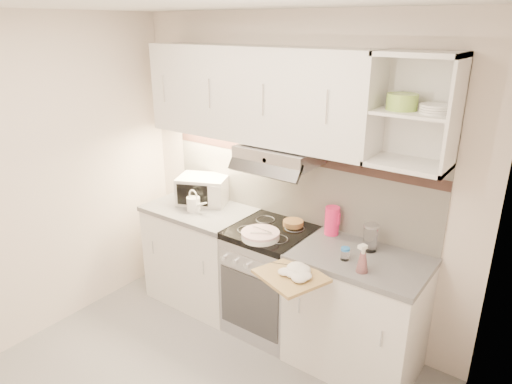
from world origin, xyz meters
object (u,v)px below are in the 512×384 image
plate_stack (260,235)px  cutting_board (291,276)px  electric_range (270,279)px  watering_can (194,203)px  microwave (203,189)px  glass_jar (370,237)px  pink_pitcher (332,221)px  spray_bottle (363,260)px

plate_stack → cutting_board: plate_stack is taller
electric_range → watering_can: 0.91m
microwave → plate_stack: (0.84, -0.30, -0.09)m
plate_stack → microwave: bearing=160.6°
glass_jar → plate_stack: bearing=-157.8°
electric_range → watering_can: size_ratio=4.07×
plate_stack → electric_range: bearing=98.1°
microwave → pink_pitcher: microwave is taller
watering_can → spray_bottle: (1.57, -0.11, 0.01)m
electric_range → microwave: microwave is taller
pink_pitcher → plate_stack: bearing=-134.6°
spray_bottle → plate_stack: bearing=-159.1°
watering_can → glass_jar: 1.51m
microwave → plate_stack: 0.89m
glass_jar → cutting_board: (-0.29, -0.58, -0.13)m
plate_stack → pink_pitcher: pink_pitcher is taller
electric_range → pink_pitcher: pink_pitcher is taller
microwave → glass_jar: size_ratio=2.60×
microwave → plate_stack: size_ratio=1.79×
spray_bottle → watering_can: bearing=-162.5°
spray_bottle → cutting_board: bearing=-121.7°
microwave → electric_range: bearing=-32.1°
glass_jar → spray_bottle: bearing=-75.7°
electric_range → glass_jar: bearing=8.8°
electric_range → cutting_board: bearing=-44.3°
electric_range → plate_stack: size_ratio=3.14×
watering_can → spray_bottle: bearing=-1.4°
plate_stack → glass_jar: glass_jar is taller
glass_jar → cutting_board: glass_jar is taller
electric_range → pink_pitcher: (0.42, 0.20, 0.56)m
spray_bottle → pink_pitcher: bearing=158.6°
cutting_board → microwave: bearing=175.5°
glass_jar → spray_bottle: size_ratio=0.94×
glass_jar → cutting_board: bearing=-116.3°
watering_can → pink_pitcher: size_ratio=1.01×
electric_range → microwave: size_ratio=1.76×
watering_can → cutting_board: size_ratio=0.55×
cutting_board → spray_bottle: bearing=56.6°
electric_range → plate_stack: bearing=-81.9°
cutting_board → pink_pitcher: bearing=114.4°
plate_stack → cutting_board: bearing=-32.2°
plate_stack → cutting_board: size_ratio=0.72×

